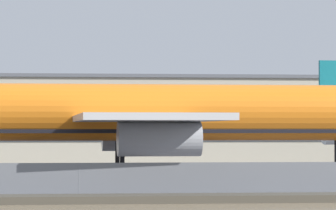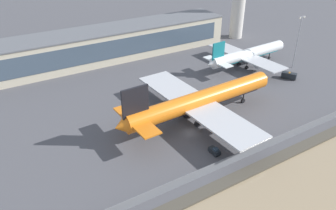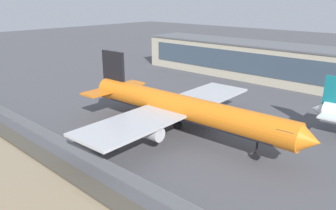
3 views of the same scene
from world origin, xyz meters
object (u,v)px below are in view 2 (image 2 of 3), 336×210
at_px(cargo_jet_orange, 200,101).
at_px(baggage_tug, 214,151).
at_px(passenger_jet_white_teal, 247,54).
at_px(ops_van, 289,75).
at_px(apron_light_mast_apron_west, 298,40).

height_order(cargo_jet_orange, baggage_tug, cargo_jet_orange).
xyz_separation_m(cargo_jet_orange, passenger_jet_white_teal, (39.57, 22.57, -1.21)).
distance_m(ops_van, apron_light_mast_apron_west, 15.31).
bearing_deg(apron_light_mast_apron_west, passenger_jet_white_teal, 144.00).
xyz_separation_m(passenger_jet_white_teal, apron_light_mast_apron_west, (14.53, -10.56, 6.52)).
bearing_deg(baggage_tug, ops_van, 22.12).
bearing_deg(ops_van, cargo_jet_orange, -172.98).
relative_size(cargo_jet_orange, apron_light_mast_apron_west, 2.69).
bearing_deg(cargo_jet_orange, passenger_jet_white_teal, 29.70).
bearing_deg(passenger_jet_white_teal, ops_van, -73.45).
bearing_deg(ops_van, passenger_jet_white_teal, 106.55).
xyz_separation_m(passenger_jet_white_teal, ops_van, (5.07, -17.07, -3.60)).
relative_size(cargo_jet_orange, ops_van, 9.81).
distance_m(passenger_jet_white_teal, ops_van, 18.17).
bearing_deg(apron_light_mast_apron_west, baggage_tug, -155.75).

